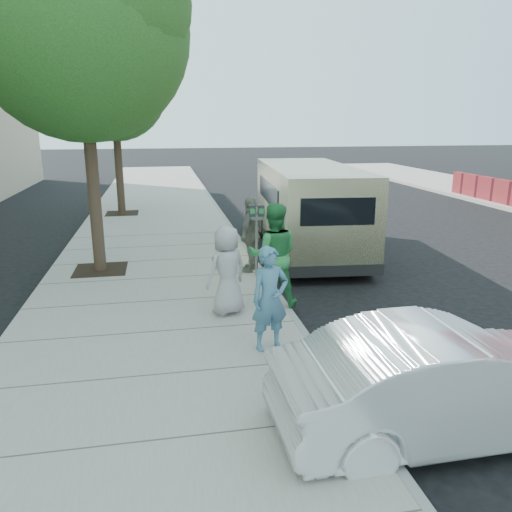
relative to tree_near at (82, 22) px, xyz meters
name	(u,v)px	position (x,y,z in m)	size (l,w,h in m)	color
ground	(207,304)	(2.25, -2.40, -5.55)	(120.00, 120.00, 0.00)	black
sidewalk	(156,304)	(1.25, -2.40, -5.47)	(5.00, 60.00, 0.15)	gray
curb_face	(277,296)	(3.69, -2.40, -5.47)	(0.12, 60.00, 0.16)	gray
tree_near	(82,22)	(0.00, 0.00, 0.00)	(4.62, 4.60, 7.53)	black
tree_far	(114,82)	(0.00, 7.60, -0.66)	(3.92, 3.80, 6.49)	black
parking_meter	(257,225)	(3.50, -1.14, -4.22)	(0.34, 0.15, 1.62)	gray
van	(308,207)	(5.40, 1.24, -4.28)	(2.65, 6.59, 2.39)	#BFBA89
sedan	(449,382)	(4.59, -7.19, -4.87)	(1.42, 4.08, 1.34)	silver
person_officer	(270,299)	(2.99, -4.88, -4.59)	(0.59, 0.39, 1.62)	teal
person_green_shirt	(273,255)	(3.45, -3.04, -4.41)	(0.95, 0.74, 1.96)	#2A8240
person_gray_shirt	(227,270)	(2.55, -3.29, -4.58)	(0.79, 0.52, 1.62)	#A6A6A8
person_striped_polo	(251,234)	(3.45, -0.72, -4.53)	(1.02, 0.42, 1.74)	gray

